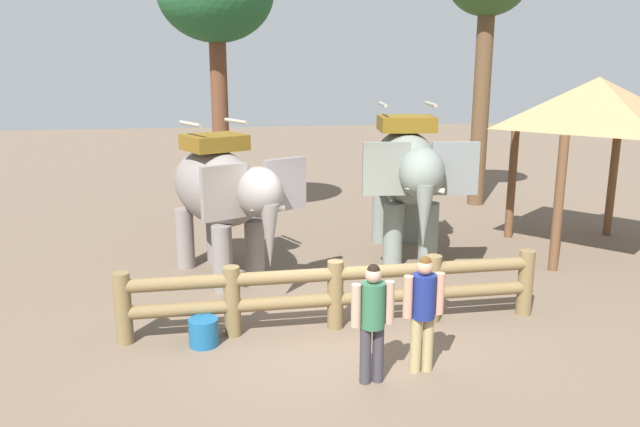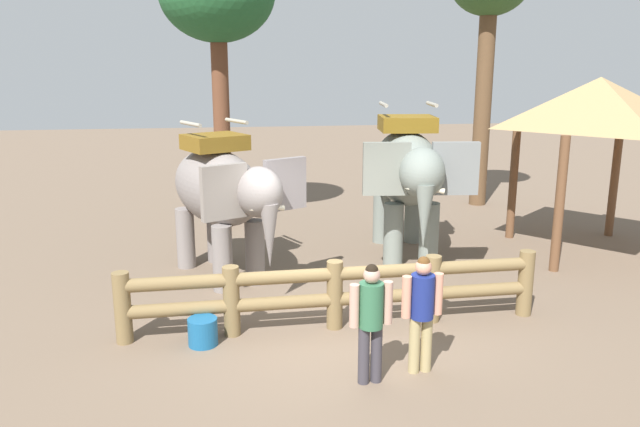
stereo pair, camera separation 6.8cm
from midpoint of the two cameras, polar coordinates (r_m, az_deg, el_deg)
name	(u,v)px [view 1 (the left image)]	position (r m, az deg, el deg)	size (l,w,h in m)	color
ground_plane	(336,329)	(9.59, 1.25, -10.46)	(60.00, 60.00, 0.00)	brown
log_fence	(335,290)	(9.42, 1.20, -6.95)	(6.35, 0.40, 1.05)	brown
elephant_near_left	(222,192)	(11.42, -9.07, 1.91)	(2.66, 3.39, 2.89)	gray
elephant_center	(407,172)	(12.67, 7.74, 3.72)	(2.07, 3.67, 3.12)	gray
tourist_woman_in_black	(373,315)	(7.80, 4.55, -9.17)	(0.55, 0.33, 1.55)	#3A363E
tourist_man_in_blue	(423,306)	(8.14, 9.12, -8.27)	(0.55, 0.34, 1.56)	tan
thatched_shelter	(597,106)	(13.92, 23.71, 8.97)	(3.38, 3.38, 3.61)	brown
feed_bucket	(204,332)	(9.17, -10.73, -10.53)	(0.42, 0.42, 0.39)	#19598C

